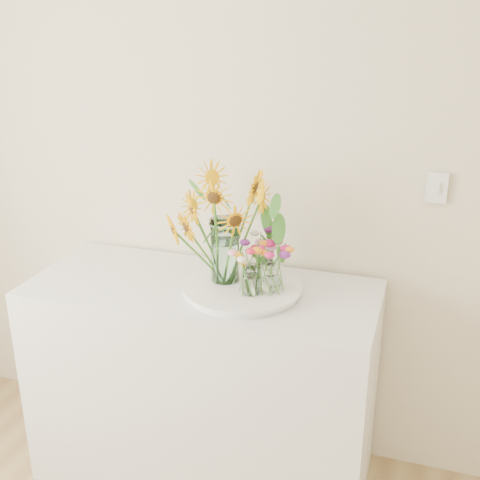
{
  "coord_description": "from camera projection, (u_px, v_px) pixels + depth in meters",
  "views": [
    {
      "loc": [
        0.53,
        -0.1,
        1.91
      ],
      "look_at": [
        -0.12,
        1.91,
        1.12
      ],
      "focal_mm": 45.0,
      "sensor_mm": 36.0,
      "label": 1
    }
  ],
  "objects": [
    {
      "name": "counter",
      "position": [
        204.0,
        383.0,
        2.55
      ],
      "size": [
        1.4,
        0.6,
        0.9
      ],
      "primitive_type": "cube",
      "color": "white",
      "rests_on": "ground_plane"
    },
    {
      "name": "wildflower_posy_c",
      "position": [
        265.0,
        255.0,
        2.37
      ],
      "size": [
        0.18,
        0.18,
        0.21
      ],
      "primitive_type": null,
      "color": "orange",
      "rests_on": "tray"
    },
    {
      "name": "sunflower_bouquet",
      "position": [
        225.0,
        225.0,
        2.31
      ],
      "size": [
        0.9,
        0.9,
        0.47
      ],
      "primitive_type": null,
      "rotation": [
        0.0,
        0.0,
        0.34
      ],
      "color": "#F7AE05",
      "rests_on": "tray"
    },
    {
      "name": "tray",
      "position": [
        242.0,
        290.0,
        2.34
      ],
      "size": [
        0.44,
        0.44,
        0.02
      ],
      "primitive_type": "cylinder",
      "color": "white",
      "rests_on": "counter"
    },
    {
      "name": "small_vase_b",
      "position": [
        271.0,
        277.0,
        2.28
      ],
      "size": [
        0.1,
        0.1,
        0.12
      ],
      "primitive_type": null,
      "rotation": [
        0.0,
        0.0,
        0.25
      ],
      "color": "white",
      "rests_on": "tray"
    },
    {
      "name": "small_vase_c",
      "position": [
        265.0,
        266.0,
        2.38
      ],
      "size": [
        0.09,
        0.09,
        0.12
      ],
      "primitive_type": "cylinder",
      "rotation": [
        0.0,
        0.0,
        0.42
      ],
      "color": "white",
      "rests_on": "tray"
    },
    {
      "name": "mason_jar",
      "position": [
        225.0,
        250.0,
        2.34
      ],
      "size": [
        0.14,
        0.14,
        0.26
      ],
      "primitive_type": "cylinder",
      "rotation": [
        0.0,
        0.0,
        0.34
      ],
      "color": "#B7EBDB",
      "rests_on": "tray"
    },
    {
      "name": "small_vase_a",
      "position": [
        251.0,
        280.0,
        2.25
      ],
      "size": [
        0.09,
        0.09,
        0.12
      ],
      "primitive_type": "cylinder",
      "rotation": [
        0.0,
        0.0,
        -0.34
      ],
      "color": "white",
      "rests_on": "tray"
    },
    {
      "name": "wildflower_posy_a",
      "position": [
        251.0,
        269.0,
        2.24
      ],
      "size": [
        0.2,
        0.2,
        0.21
      ],
      "primitive_type": null,
      "color": "orange",
      "rests_on": "tray"
    },
    {
      "name": "wildflower_posy_b",
      "position": [
        271.0,
        267.0,
        2.26
      ],
      "size": [
        0.23,
        0.23,
        0.21
      ],
      "primitive_type": null,
      "color": "orange",
      "rests_on": "tray"
    }
  ]
}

